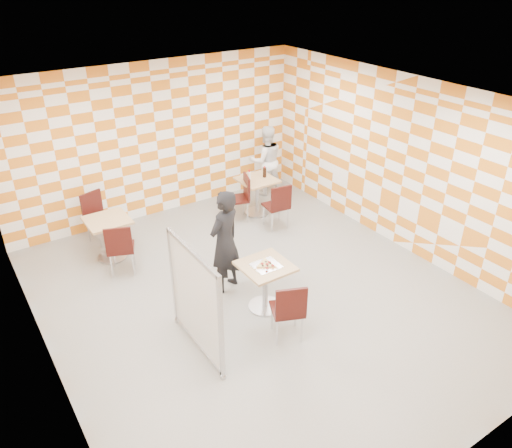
{
  "coord_description": "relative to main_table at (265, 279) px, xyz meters",
  "views": [
    {
      "loc": [
        -3.48,
        -5.19,
        4.67
      ],
      "look_at": [
        0.1,
        0.2,
        1.15
      ],
      "focal_mm": 35.0,
      "sensor_mm": 36.0,
      "label": 1
    }
  ],
  "objects": [
    {
      "name": "chair_second_side",
      "position": [
        1.21,
        2.58,
        0.04
      ],
      "size": [
        0.54,
        0.54,
        0.92
      ],
      "color": "#350D0A",
      "rests_on": "ground"
    },
    {
      "name": "second_table",
      "position": [
        1.61,
        2.63,
        0.0
      ],
      "size": [
        0.7,
        0.7,
        0.75
      ],
      "color": "tan",
      "rests_on": "ground"
    },
    {
      "name": "pizza_on_foil",
      "position": [
        -0.0,
        -0.02,
        0.26
      ],
      "size": [
        0.4,
        0.4,
        0.04
      ],
      "color": "silver",
      "rests_on": "main_table"
    },
    {
      "name": "room_shell",
      "position": [
        0.06,
        0.83,
        0.99
      ],
      "size": [
        7.0,
        7.0,
        7.0
      ],
      "color": "gray",
      "rests_on": "ground"
    },
    {
      "name": "partition",
      "position": [
        -1.24,
        -0.24,
        0.28
      ],
      "size": [
        0.08,
        1.38,
        1.55
      ],
      "color": "white",
      "rests_on": "ground"
    },
    {
      "name": "chair_main_front",
      "position": [
        -0.15,
        -0.77,
        0.04
      ],
      "size": [
        0.56,
        0.56,
        0.92
      ],
      "color": "#350D0A",
      "rests_on": "ground"
    },
    {
      "name": "man_white",
      "position": [
        2.31,
        3.34,
        0.25
      ],
      "size": [
        0.87,
        0.76,
        1.52
      ],
      "primitive_type": "imported",
      "rotation": [
        0.0,
        0.0,
        2.85
      ],
      "color": "white",
      "rests_on": "ground"
    },
    {
      "name": "chair_second_front",
      "position": [
        1.57,
        1.86,
        0.04
      ],
      "size": [
        0.47,
        0.48,
        0.92
      ],
      "color": "#350D0A",
      "rests_on": "ground"
    },
    {
      "name": "sport_bottle",
      "position": [
        1.48,
        2.71,
        0.33
      ],
      "size": [
        0.06,
        0.06,
        0.2
      ],
      "color": "white",
      "rests_on": "second_table"
    },
    {
      "name": "man_dark",
      "position": [
        -0.23,
        0.75,
        0.33
      ],
      "size": [
        0.71,
        0.59,
        1.68
      ],
      "primitive_type": "imported",
      "rotation": [
        0.0,
        0.0,
        3.51
      ],
      "color": "black",
      "rests_on": "ground"
    },
    {
      "name": "chair_empty_far",
      "position": [
        -1.4,
        3.36,
        0.04
      ],
      "size": [
        0.53,
        0.54,
        0.92
      ],
      "color": "#350D0A",
      "rests_on": "ground"
    },
    {
      "name": "soda_bottle",
      "position": [
        1.79,
        2.64,
        0.34
      ],
      "size": [
        0.07,
        0.07,
        0.23
      ],
      "color": "black",
      "rests_on": "second_table"
    },
    {
      "name": "main_table",
      "position": [
        0.0,
        0.0,
        0.0
      ],
      "size": [
        0.7,
        0.7,
        0.75
      ],
      "color": "tan",
      "rests_on": "ground"
    },
    {
      "name": "empty_table",
      "position": [
        -1.42,
        2.62,
        0.0
      ],
      "size": [
        0.7,
        0.7,
        0.75
      ],
      "color": "tan",
      "rests_on": "ground"
    },
    {
      "name": "chair_empty_near",
      "position": [
        -1.45,
        2.01,
        0.04
      ],
      "size": [
        0.55,
        0.56,
        0.92
      ],
      "color": "#350D0A",
      "rests_on": "ground"
    }
  ]
}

